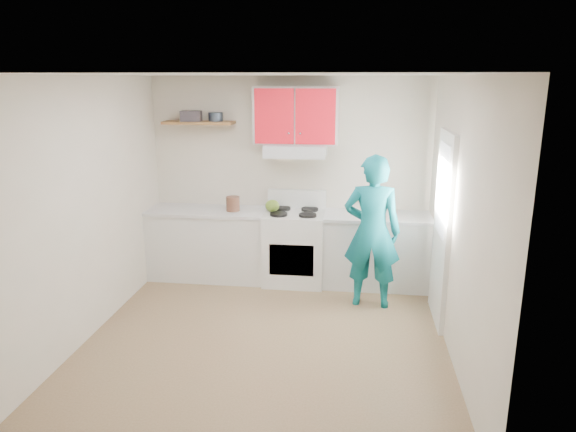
# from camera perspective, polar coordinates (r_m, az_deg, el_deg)

# --- Properties ---
(floor) EXTENTS (3.80, 3.80, 0.00)m
(floor) POSITION_cam_1_polar(r_m,az_deg,el_deg) (5.49, -2.35, -13.12)
(floor) COLOR brown
(floor) RESTS_ON ground
(ceiling) EXTENTS (3.60, 3.80, 0.04)m
(ceiling) POSITION_cam_1_polar(r_m,az_deg,el_deg) (4.85, -2.69, 15.13)
(ceiling) COLOR white
(ceiling) RESTS_ON floor
(back_wall) EXTENTS (3.60, 0.04, 2.60)m
(back_wall) POSITION_cam_1_polar(r_m,az_deg,el_deg) (6.85, 0.21, 4.13)
(back_wall) COLOR beige
(back_wall) RESTS_ON floor
(front_wall) EXTENTS (3.60, 0.04, 2.60)m
(front_wall) POSITION_cam_1_polar(r_m,az_deg,el_deg) (3.26, -8.28, -8.33)
(front_wall) COLOR beige
(front_wall) RESTS_ON floor
(left_wall) EXTENTS (0.04, 3.80, 2.60)m
(left_wall) POSITION_cam_1_polar(r_m,az_deg,el_deg) (5.61, -20.95, 0.71)
(left_wall) COLOR beige
(left_wall) RESTS_ON floor
(right_wall) EXTENTS (0.04, 3.80, 2.60)m
(right_wall) POSITION_cam_1_polar(r_m,az_deg,el_deg) (5.04, 18.11, -0.56)
(right_wall) COLOR beige
(right_wall) RESTS_ON floor
(door) EXTENTS (0.05, 0.85, 2.05)m
(door) POSITION_cam_1_polar(r_m,az_deg,el_deg) (5.77, 16.42, -1.35)
(door) COLOR white
(door) RESTS_ON floor
(door_glass) EXTENTS (0.01, 0.55, 0.95)m
(door_glass) POSITION_cam_1_polar(r_m,az_deg,el_deg) (5.67, 16.47, 2.79)
(door_glass) COLOR white
(door_glass) RESTS_ON door
(counter_left) EXTENTS (1.52, 0.60, 0.90)m
(counter_left) POSITION_cam_1_polar(r_m,az_deg,el_deg) (6.98, -8.62, -3.04)
(counter_left) COLOR silver
(counter_left) RESTS_ON floor
(counter_right) EXTENTS (1.32, 0.60, 0.90)m
(counter_right) POSITION_cam_1_polar(r_m,az_deg,el_deg) (6.73, 9.58, -3.77)
(counter_right) COLOR silver
(counter_right) RESTS_ON floor
(stove) EXTENTS (0.76, 0.65, 0.92)m
(stove) POSITION_cam_1_polar(r_m,az_deg,el_deg) (6.74, 0.70, -3.45)
(stove) COLOR white
(stove) RESTS_ON floor
(range_hood) EXTENTS (0.76, 0.44, 0.15)m
(range_hood) POSITION_cam_1_polar(r_m,az_deg,el_deg) (6.56, 0.85, 7.14)
(range_hood) COLOR silver
(range_hood) RESTS_ON back_wall
(upper_cabinets) EXTENTS (1.02, 0.33, 0.70)m
(upper_cabinets) POSITION_cam_1_polar(r_m,az_deg,el_deg) (6.57, 0.92, 10.88)
(upper_cabinets) COLOR red
(upper_cabinets) RESTS_ON back_wall
(shelf) EXTENTS (0.90, 0.30, 0.04)m
(shelf) POSITION_cam_1_polar(r_m,az_deg,el_deg) (6.85, -9.68, 10.00)
(shelf) COLOR brown
(shelf) RESTS_ON back_wall
(books) EXTENTS (0.27, 0.21, 0.13)m
(books) POSITION_cam_1_polar(r_m,az_deg,el_deg) (6.84, -10.50, 10.65)
(books) COLOR #363037
(books) RESTS_ON shelf
(tin) EXTENTS (0.21, 0.21, 0.11)m
(tin) POSITION_cam_1_polar(r_m,az_deg,el_deg) (6.80, -7.88, 10.65)
(tin) COLOR #333D4C
(tin) RESTS_ON shelf
(kettle) EXTENTS (0.24, 0.24, 0.15)m
(kettle) POSITION_cam_1_polar(r_m,az_deg,el_deg) (6.65, -1.71, 1.13)
(kettle) COLOR #577520
(kettle) RESTS_ON stove
(crock) EXTENTS (0.19, 0.19, 0.21)m
(crock) POSITION_cam_1_polar(r_m,az_deg,el_deg) (6.72, -6.01, 1.24)
(crock) COLOR #523224
(crock) RESTS_ON counter_left
(cutting_board) EXTENTS (0.33, 0.26, 0.02)m
(cutting_board) POSITION_cam_1_polar(r_m,az_deg,el_deg) (6.58, 7.09, 0.06)
(cutting_board) COLOR olive
(cutting_board) RESTS_ON counter_right
(silicone_mat) EXTENTS (0.37, 0.33, 0.01)m
(silicone_mat) POSITION_cam_1_polar(r_m,az_deg,el_deg) (6.54, 12.72, -0.33)
(silicone_mat) COLOR #B11412
(silicone_mat) RESTS_ON counter_right
(person) EXTENTS (0.68, 0.47, 1.77)m
(person) POSITION_cam_1_polar(r_m,az_deg,el_deg) (6.00, 9.14, -1.71)
(person) COLOR #0C6B74
(person) RESTS_ON floor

